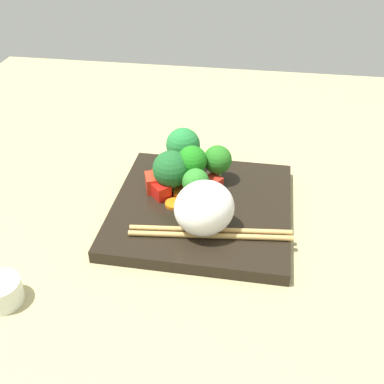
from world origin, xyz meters
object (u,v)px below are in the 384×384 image
square_plate (202,209)px  rice_mound (204,208)px  carrot_slice_2 (174,204)px  chopstick_pair (210,233)px  broccoli_floret_2 (192,162)px  sauce_cup (1,292)px

square_plate → rice_mound: size_ratio=3.18×
carrot_slice_2 → chopstick_pair: chopstick_pair is taller
square_plate → broccoli_floret_2: (3.70, 1.89, 5.05)cm
rice_mound → carrot_slice_2: (4.59, 4.66, -3.23)cm
chopstick_pair → sauce_cup: bearing=-155.3°
square_plate → carrot_slice_2: size_ratio=9.93×
chopstick_pair → sauce_cup: sauce_cup is taller
square_plate → chopstick_pair: (-6.23, -1.93, 1.18)cm
broccoli_floret_2 → rice_mound: bearing=-162.3°
rice_mound → sauce_cup: (-13.33, 20.23, -3.73)cm
broccoli_floret_2 → carrot_slice_2: 6.30cm
rice_mound → sauce_cup: size_ratio=1.63×
square_plate → carrot_slice_2: carrot_slice_2 is taller
chopstick_pair → rice_mound: bearing=132.9°
rice_mound → broccoli_floret_2: size_ratio=1.13×
broccoli_floret_2 → sauce_cup: bearing=142.4°
chopstick_pair → sauce_cup: size_ratio=4.46×
sauce_cup → chopstick_pair: bearing=-59.3°
rice_mound → chopstick_pair: size_ratio=0.37×
square_plate → sauce_cup: 26.86cm
carrot_slice_2 → chopstick_pair: 7.74cm
rice_mound → sauce_cup: bearing=123.4°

